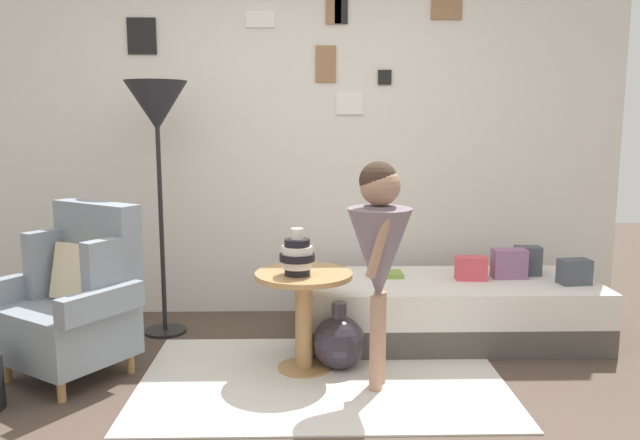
% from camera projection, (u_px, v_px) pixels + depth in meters
% --- Properties ---
extents(ground_plane, '(12.00, 12.00, 0.00)m').
position_uv_depth(ground_plane, '(292.00, 433.00, 2.90)').
color(ground_plane, '#4C3D33').
extents(gallery_wall, '(4.80, 0.12, 2.60)m').
position_uv_depth(gallery_wall, '(297.00, 138.00, 4.62)').
color(gallery_wall, silver).
rests_on(gallery_wall, ground).
extents(rug, '(2.01, 1.30, 0.01)m').
position_uv_depth(rug, '(322.00, 379.00, 3.50)').
color(rug, silver).
rests_on(rug, ground).
extents(armchair, '(0.90, 0.85, 0.97)m').
position_uv_depth(armchair, '(77.00, 299.00, 3.53)').
color(armchair, tan).
rests_on(armchair, ground).
extents(daybed, '(1.90, 0.80, 0.40)m').
position_uv_depth(daybed, '(448.00, 309.00, 4.14)').
color(daybed, '#4C4742').
rests_on(daybed, ground).
extents(pillow_head, '(0.20, 0.14, 0.16)m').
position_uv_depth(pillow_head, '(574.00, 272.00, 3.99)').
color(pillow_head, '#474C56').
rests_on(pillow_head, daybed).
extents(pillow_mid, '(0.18, 0.14, 0.19)m').
position_uv_depth(pillow_mid, '(528.00, 261.00, 4.24)').
color(pillow_mid, '#474C56').
rests_on(pillow_mid, daybed).
extents(pillow_back, '(0.22, 0.12, 0.19)m').
position_uv_depth(pillow_back, '(509.00, 264.00, 4.15)').
color(pillow_back, gray).
rests_on(pillow_back, daybed).
extents(pillow_extra, '(0.21, 0.14, 0.15)m').
position_uv_depth(pillow_extra, '(471.00, 268.00, 4.11)').
color(pillow_extra, '#D64C56').
rests_on(pillow_extra, daybed).
extents(side_table, '(0.56, 0.56, 0.58)m').
position_uv_depth(side_table, '(304.00, 301.00, 3.58)').
color(side_table, tan).
rests_on(side_table, ground).
extents(vase_striped, '(0.20, 0.20, 0.26)m').
position_uv_depth(vase_striped, '(297.00, 256.00, 3.48)').
color(vase_striped, black).
rests_on(vase_striped, side_table).
extents(floor_lamp, '(0.40, 0.40, 1.69)m').
position_uv_depth(floor_lamp, '(157.00, 116.00, 4.06)').
color(floor_lamp, black).
rests_on(floor_lamp, ground).
extents(person_child, '(0.34, 0.34, 1.23)m').
position_uv_depth(person_child, '(379.00, 244.00, 3.27)').
color(person_child, '#A37A60').
rests_on(person_child, ground).
extents(book_on_daybed, '(0.22, 0.16, 0.03)m').
position_uv_depth(book_on_daybed, '(386.00, 274.00, 4.20)').
color(book_on_daybed, '#7EA142').
rests_on(book_on_daybed, daybed).
extents(demijohn_near, '(0.31, 0.31, 0.40)m').
position_uv_depth(demijohn_near, '(339.00, 342.00, 3.65)').
color(demijohn_near, '#332D38').
rests_on(demijohn_near, ground).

